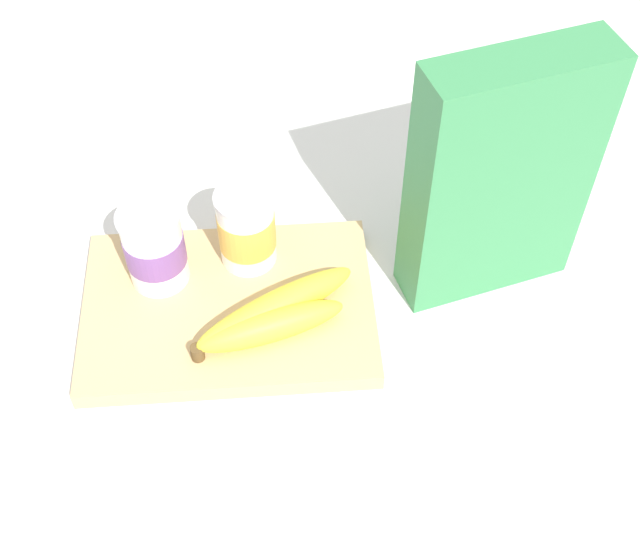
% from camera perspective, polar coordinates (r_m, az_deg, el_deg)
% --- Properties ---
extents(ground_plane, '(2.40, 2.40, 0.00)m').
position_cam_1_polar(ground_plane, '(0.93, -6.12, -3.18)').
color(ground_plane, silver).
extents(cutting_board, '(0.31, 0.21, 0.02)m').
position_cam_1_polar(cutting_board, '(0.92, -6.18, -2.79)').
color(cutting_board, tan).
rests_on(cutting_board, ground_plane).
extents(cereal_box, '(0.19, 0.10, 0.29)m').
position_cam_1_polar(cereal_box, '(0.87, 12.06, 5.76)').
color(cereal_box, '#38844C').
rests_on(cereal_box, ground_plane).
extents(yogurt_cup_front, '(0.07, 0.07, 0.10)m').
position_cam_1_polar(yogurt_cup_front, '(0.91, -11.12, 1.29)').
color(yogurt_cup_front, white).
rests_on(yogurt_cup_front, cutting_board).
extents(yogurt_cup_back, '(0.06, 0.06, 0.10)m').
position_cam_1_polar(yogurt_cup_back, '(0.91, -4.99, 2.61)').
color(yogurt_cup_back, white).
rests_on(yogurt_cup_back, cutting_board).
extents(banana_bunch, '(0.18, 0.12, 0.04)m').
position_cam_1_polar(banana_bunch, '(0.87, -3.17, -3.34)').
color(banana_bunch, yellow).
rests_on(banana_bunch, cutting_board).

